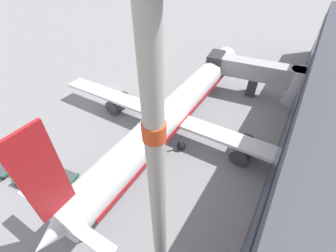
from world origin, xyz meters
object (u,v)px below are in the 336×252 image
Objects in this scene: baggage_dolly_row_mid_a_col_c at (67,176)px; baggage_dolly_row_mid_a_col_d at (95,187)px; baggage_dolly_row_near_col_a at (1,171)px; baggage_dolly_row_near_col_c at (51,191)px; baggage_dolly_row_near_col_d at (81,204)px; baggage_dolly_row_near_col_b at (26,182)px; apron_light_mast at (159,217)px; baggage_dolly_row_mid_a_col_a at (19,157)px; baggage_dolly_row_mid_a_col_b at (41,166)px; airplane at (175,110)px.

baggage_dolly_row_mid_a_col_c is 1.00× the size of baggage_dolly_row_mid_a_col_d.
baggage_dolly_row_near_col_c is (7.60, 1.37, 0.00)m from baggage_dolly_row_near_col_a.
baggage_dolly_row_near_col_c and baggage_dolly_row_near_col_d have the same top height.
baggage_dolly_row_near_col_b is 22.40m from apron_light_mast.
baggage_dolly_row_mid_a_col_a is 3.80m from baggage_dolly_row_mid_a_col_b.
baggage_dolly_row_mid_a_col_b is at bearing 172.84° from baggage_dolly_row_near_col_d.
baggage_dolly_row_mid_a_col_c is 19.92m from apron_light_mast.
baggage_dolly_row_mid_a_col_b is at bearing 9.64° from baggage_dolly_row_mid_a_col_a.
baggage_dolly_row_mid_a_col_b is at bearing -170.77° from baggage_dolly_row_mid_a_col_d.
baggage_dolly_row_mid_a_col_b is 23.12m from apron_light_mast.
baggage_dolly_row_mid_a_col_d is (7.28, 3.71, 0.00)m from baggage_dolly_row_near_col_b.
baggage_dolly_row_mid_a_col_a is (-13.77, -15.99, -2.89)m from airplane.
baggage_dolly_row_near_col_a and baggage_dolly_row_mid_a_col_b have the same top height.
baggage_dolly_row_near_col_c is 4.72m from baggage_dolly_row_mid_a_col_d.
baggage_dolly_row_mid_a_col_b is at bearing 171.71° from apron_light_mast.
baggage_dolly_row_near_col_b is at bearing 8.53° from baggage_dolly_row_near_col_a.
baggage_dolly_row_mid_a_col_c is 0.15× the size of apron_light_mast.
apron_light_mast is (19.04, -0.44, 11.78)m from baggage_dolly_row_near_col_b.
baggage_dolly_row_near_col_c is 1.00× the size of baggage_dolly_row_mid_a_col_c.
baggage_dolly_row_near_col_a is at bearing -126.09° from airplane.
airplane is 14.51m from baggage_dolly_row_mid_a_col_d.
baggage_dolly_row_mid_a_col_c is at bearing 41.93° from baggage_dolly_row_near_col_b.
airplane is at bearing 83.78° from baggage_dolly_row_near_col_d.
baggage_dolly_row_near_col_c is 8.04m from baggage_dolly_row_mid_a_col_a.
baggage_dolly_row_mid_a_col_a is 1.00× the size of baggage_dolly_row_mid_a_col_b.
baggage_dolly_row_mid_a_col_b is (3.75, 0.64, 0.00)m from baggage_dolly_row_mid_a_col_a.
baggage_dolly_row_near_col_a is 8.22m from baggage_dolly_row_mid_a_col_c.
baggage_dolly_row_mid_a_col_b is 1.00× the size of baggage_dolly_row_mid_a_col_d.
baggage_dolly_row_near_col_d is at bearing -1.89° from baggage_dolly_row_mid_a_col_a.
baggage_dolly_row_near_col_a is 1.00× the size of baggage_dolly_row_near_col_d.
airplane is at bearing 81.48° from baggage_dolly_row_mid_a_col_d.
apron_light_mast is at bearing -62.06° from airplane.
baggage_dolly_row_near_col_d is 1.00× the size of baggage_dolly_row_mid_a_col_c.
baggage_dolly_row_near_col_b and baggage_dolly_row_near_col_c have the same top height.
baggage_dolly_row_near_col_c is 0.15× the size of apron_light_mast.
baggage_dolly_row_mid_a_col_c is at bearing 158.95° from baggage_dolly_row_near_col_d.
baggage_dolly_row_mid_a_col_d is at bearing -98.52° from airplane.
airplane reaches higher than baggage_dolly_row_near_col_d.
apron_light_mast is at bearing -5.44° from baggage_dolly_row_mid_a_col_a.
baggage_dolly_row_mid_a_col_b is at bearing 104.76° from baggage_dolly_row_near_col_b.
baggage_dolly_row_near_col_d is (7.60, 1.39, 0.00)m from baggage_dolly_row_near_col_b.
baggage_dolly_row_near_col_c is 1.00× the size of baggage_dolly_row_mid_a_col_a.
airplane is 12.99× the size of baggage_dolly_row_mid_a_col_d.
baggage_dolly_row_near_col_d is 1.00× the size of baggage_dolly_row_mid_a_col_a.
apron_light_mast is (11.45, -1.84, 11.78)m from baggage_dolly_row_near_col_d.
baggage_dolly_row_near_col_a is 4.53m from baggage_dolly_row_mid_a_col_b.
airplane is 12.99× the size of baggage_dolly_row_near_col_b.
baggage_dolly_row_near_col_b is 4.74m from baggage_dolly_row_mid_a_col_a.
apron_light_mast is (11.77, -4.16, 11.78)m from baggage_dolly_row_mid_a_col_d.
baggage_dolly_row_mid_a_col_d is at bearing 20.92° from baggage_dolly_row_near_col_a.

